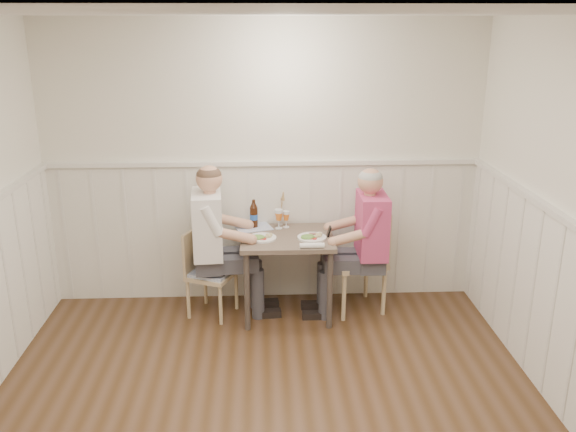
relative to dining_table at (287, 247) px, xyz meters
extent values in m
cube|color=white|center=(-0.20, 0.41, 0.66)|extent=(4.00, 0.04, 2.60)
cube|color=white|center=(-0.20, -1.84, 1.95)|extent=(4.00, 4.50, 0.02)
cube|color=silver|center=(-0.20, 0.39, 0.01)|extent=(3.98, 0.03, 1.30)
cube|color=silver|center=(-0.20, 0.38, 0.68)|extent=(3.98, 0.06, 0.04)
cube|color=brown|center=(0.00, 0.00, 0.09)|extent=(0.81, 0.70, 0.04)
cylinder|color=#3F3833|center=(-0.36, -0.30, -0.29)|extent=(0.05, 0.05, 0.71)
cylinder|color=#3F3833|center=(-0.36, 0.30, -0.29)|extent=(0.05, 0.05, 0.71)
cylinder|color=#3F3833|center=(0.36, -0.30, -0.29)|extent=(0.05, 0.05, 0.71)
cylinder|color=#3F3833|center=(0.36, 0.30, -0.29)|extent=(0.05, 0.05, 0.71)
cube|color=tan|center=(0.64, 0.07, -0.18)|extent=(0.55, 0.55, 0.04)
cube|color=#6980B8|center=(0.64, 0.07, -0.14)|extent=(0.50, 0.50, 0.03)
cube|color=tan|center=(0.83, 0.12, 0.08)|extent=(0.15, 0.45, 0.48)
cylinder|color=tan|center=(0.87, -0.07, -0.42)|extent=(0.04, 0.04, 0.44)
cylinder|color=tan|center=(0.50, -0.17, -0.42)|extent=(0.04, 0.04, 0.44)
cylinder|color=tan|center=(0.78, 0.30, -0.42)|extent=(0.04, 0.04, 0.44)
cylinder|color=tan|center=(0.40, 0.21, -0.42)|extent=(0.04, 0.04, 0.44)
cube|color=tan|center=(-0.68, 0.02, -0.26)|extent=(0.49, 0.49, 0.04)
cube|color=#6980B8|center=(-0.68, 0.02, -0.22)|extent=(0.44, 0.44, 0.03)
cube|color=tan|center=(-0.83, 0.08, -0.04)|extent=(0.17, 0.36, 0.39)
cylinder|color=tan|center=(-0.76, 0.23, -0.46)|extent=(0.03, 0.03, 0.37)
cylinder|color=tan|center=(-0.46, 0.10, -0.46)|extent=(0.03, 0.03, 0.37)
cylinder|color=tan|center=(-0.89, -0.07, -0.46)|extent=(0.03, 0.03, 0.37)
cylinder|color=tan|center=(-0.59, -0.20, -0.46)|extent=(0.03, 0.03, 0.37)
cube|color=#3F3F47|center=(0.73, -0.02, -0.41)|extent=(0.45, 0.41, 0.45)
cube|color=#3F3F47|center=(0.53, -0.02, -0.13)|extent=(0.43, 0.37, 0.13)
cube|color=#CA4674|center=(0.73, -0.02, 0.21)|extent=(0.25, 0.44, 0.55)
sphere|color=tan|center=(0.73, -0.02, 0.61)|extent=(0.22, 0.22, 0.22)
sphere|color=#A5A5A0|center=(0.73, -0.02, 0.64)|extent=(0.21, 0.21, 0.21)
cube|color=black|center=(0.36, -0.02, 0.21)|extent=(0.02, 0.07, 0.13)
cube|color=#3F3F47|center=(-0.67, -0.01, -0.41)|extent=(0.49, 0.45, 0.46)
cube|color=#3F3F47|center=(-0.47, 0.01, -0.11)|extent=(0.46, 0.41, 0.13)
cube|color=white|center=(-0.67, -0.01, 0.23)|extent=(0.28, 0.47, 0.57)
sphere|color=tan|center=(-0.67, -0.01, 0.64)|extent=(0.23, 0.23, 0.23)
sphere|color=#4C3828|center=(-0.67, -0.01, 0.67)|extent=(0.22, 0.22, 0.22)
cylinder|color=white|center=(0.21, -0.07, 0.12)|extent=(0.25, 0.25, 0.02)
ellipsoid|color=#3F722D|center=(0.18, -0.10, 0.15)|extent=(0.12, 0.10, 0.05)
sphere|color=tan|center=(0.27, -0.07, 0.14)|extent=(0.03, 0.03, 0.03)
cube|color=brown|center=(0.23, -0.02, 0.13)|extent=(0.08, 0.05, 0.01)
cylinder|color=white|center=(0.28, -0.02, 0.14)|extent=(0.05, 0.05, 0.03)
cylinder|color=white|center=(-0.22, -0.06, 0.12)|extent=(0.25, 0.25, 0.02)
ellipsoid|color=#3F722D|center=(-0.25, -0.09, 0.15)|extent=(0.12, 0.10, 0.05)
sphere|color=tan|center=(-0.16, -0.05, 0.14)|extent=(0.03, 0.03, 0.03)
cylinder|color=silver|center=(0.00, 0.23, 0.11)|extent=(0.06, 0.06, 0.01)
cylinder|color=silver|center=(0.00, 0.23, 0.15)|extent=(0.01, 0.01, 0.07)
cone|color=orange|center=(0.00, 0.23, 0.21)|extent=(0.06, 0.06, 0.06)
cylinder|color=silver|center=(0.00, 0.23, 0.25)|extent=(0.06, 0.06, 0.03)
cylinder|color=silver|center=(-0.07, 0.20, 0.11)|extent=(0.06, 0.06, 0.01)
cylinder|color=silver|center=(-0.07, 0.20, 0.16)|extent=(0.01, 0.01, 0.08)
cone|color=orange|center=(-0.07, 0.20, 0.23)|extent=(0.07, 0.07, 0.07)
cylinder|color=silver|center=(-0.07, 0.20, 0.28)|extent=(0.07, 0.07, 0.03)
cylinder|color=black|center=(-0.29, 0.25, 0.20)|extent=(0.07, 0.07, 0.19)
cone|color=black|center=(-0.29, 0.25, 0.32)|extent=(0.07, 0.07, 0.04)
cylinder|color=black|center=(-0.29, 0.25, 0.36)|extent=(0.03, 0.03, 0.03)
cylinder|color=#2355B3|center=(-0.29, 0.25, 0.21)|extent=(0.07, 0.07, 0.05)
cylinder|color=white|center=(0.20, -0.31, 0.13)|extent=(0.21, 0.05, 0.05)
cylinder|color=silver|center=(-0.05, 0.30, 0.14)|extent=(0.04, 0.04, 0.07)
cylinder|color=tan|center=(-0.05, 0.30, 0.27)|extent=(0.02, 0.02, 0.23)
cone|color=tan|center=(-0.05, 0.30, 0.41)|extent=(0.03, 0.03, 0.08)
cube|color=#6980B8|center=(-0.30, 0.24, 0.11)|extent=(0.38, 0.34, 0.01)
camera|label=1|loc=(-0.22, -5.05, 1.94)|focal=38.00mm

